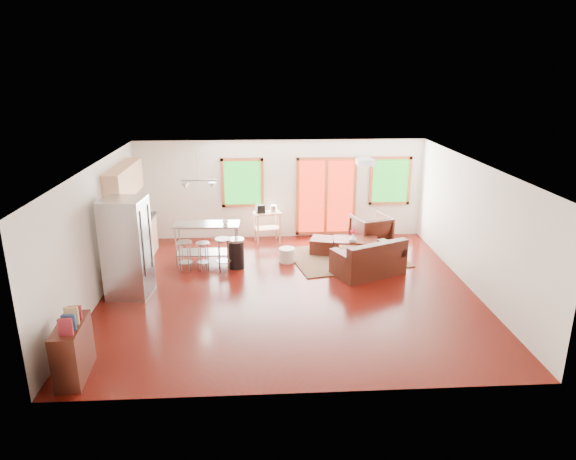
{
  "coord_description": "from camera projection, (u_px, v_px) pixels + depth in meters",
  "views": [
    {
      "loc": [
        -0.6,
        -9.66,
        4.39
      ],
      "look_at": [
        0.0,
        0.3,
        1.2
      ],
      "focal_mm": 32.0,
      "sensor_mm": 36.0,
      "label": 1
    }
  ],
  "objects": [
    {
      "name": "pouf",
      "position": [
        287.0,
        255.0,
        12.03
      ],
      "size": [
        0.46,
        0.46,
        0.33
      ],
      "primitive_type": "cylinder",
      "rotation": [
        0.0,
        0.0,
        -0.25
      ],
      "color": "silver",
      "rests_on": "floor"
    },
    {
      "name": "armchair",
      "position": [
        371.0,
        229.0,
        13.04
      ],
      "size": [
        1.06,
        1.02,
        0.88
      ],
      "primitive_type": "imported",
      "rotation": [
        0.0,
        0.0,
        3.44
      ],
      "color": "black",
      "rests_on": "floor"
    },
    {
      "name": "back_wall",
      "position": [
        281.0,
        189.0,
        13.5
      ],
      "size": [
        7.5,
        0.02,
        2.6
      ],
      "primitive_type": "cube",
      "color": "silver",
      "rests_on": "ground"
    },
    {
      "name": "vase",
      "position": [
        353.0,
        238.0,
        12.12
      ],
      "size": [
        0.25,
        0.26,
        0.33
      ],
      "rotation": [
        0.0,
        0.0,
        -0.38
      ],
      "color": "silver",
      "rests_on": "coffee_table"
    },
    {
      "name": "kitchen_cart",
      "position": [
        266.0,
        217.0,
        13.2
      ],
      "size": [
        0.75,
        0.56,
        1.02
      ],
      "rotation": [
        0.0,
        0.0,
        0.22
      ],
      "color": "tan",
      "rests_on": "floor"
    },
    {
      "name": "right_wall",
      "position": [
        474.0,
        226.0,
        10.37
      ],
      "size": [
        0.02,
        7.0,
        2.6
      ],
      "primitive_type": "cube",
      "color": "silver",
      "rests_on": "ground"
    },
    {
      "name": "window_right",
      "position": [
        390.0,
        181.0,
        13.55
      ],
      "size": [
        1.1,
        0.05,
        1.3
      ],
      "color": "#176218",
      "rests_on": "back_wall"
    },
    {
      "name": "bar_stool_a",
      "position": [
        185.0,
        249.0,
        11.36
      ],
      "size": [
        0.38,
        0.38,
        0.7
      ],
      "rotation": [
        0.0,
        0.0,
        -0.17
      ],
      "color": "#B7BABC",
      "rests_on": "floor"
    },
    {
      "name": "window_left",
      "position": [
        242.0,
        183.0,
        13.33
      ],
      "size": [
        1.1,
        0.05,
        1.3
      ],
      "color": "#176218",
      "rests_on": "back_wall"
    },
    {
      "name": "trash_can",
      "position": [
        236.0,
        253.0,
        11.62
      ],
      "size": [
        0.5,
        0.5,
        0.69
      ],
      "rotation": [
        0.0,
        0.0,
        -0.43
      ],
      "color": "black",
      "rests_on": "floor"
    },
    {
      "name": "island",
      "position": [
        207.0,
        236.0,
        11.84
      ],
      "size": [
        1.52,
        0.65,
        0.95
      ],
      "rotation": [
        0.0,
        0.0,
        -0.03
      ],
      "color": "#B7BABC",
      "rests_on": "floor"
    },
    {
      "name": "floor",
      "position": [
        289.0,
        290.0,
        10.56
      ],
      "size": [
        7.5,
        7.0,
        0.02
      ],
      "primitive_type": "cube",
      "color": "#390804",
      "rests_on": "ground"
    },
    {
      "name": "french_doors",
      "position": [
        326.0,
        196.0,
        13.58
      ],
      "size": [
        1.6,
        0.05,
        2.1
      ],
      "color": "red",
      "rests_on": "back_wall"
    },
    {
      "name": "rug",
      "position": [
        346.0,
        257.0,
        12.32
      ],
      "size": [
        2.96,
        2.49,
        0.03
      ],
      "primitive_type": "cube",
      "rotation": [
        0.0,
        0.0,
        0.21
      ],
      "color": "#405431",
      "rests_on": "floor"
    },
    {
      "name": "coffee_table",
      "position": [
        356.0,
        241.0,
        12.36
      ],
      "size": [
        1.13,
        0.76,
        0.42
      ],
      "rotation": [
        0.0,
        0.0,
        -0.13
      ],
      "color": "#39140D",
      "rests_on": "floor"
    },
    {
      "name": "refrigerator",
      "position": [
        127.0,
        248.0,
        10.05
      ],
      "size": [
        0.88,
        0.85,
        1.99
      ],
      "rotation": [
        0.0,
        0.0,
        -0.1
      ],
      "color": "#B7BABC",
      "rests_on": "floor"
    },
    {
      "name": "bar_stool_c",
      "position": [
        223.0,
        247.0,
        11.38
      ],
      "size": [
        0.41,
        0.41,
        0.76
      ],
      "rotation": [
        0.0,
        0.0,
        0.16
      ],
      "color": "#B7BABC",
      "rests_on": "floor"
    },
    {
      "name": "ceiling",
      "position": [
        289.0,
        164.0,
        9.76
      ],
      "size": [
        7.5,
        7.0,
        0.02
      ],
      "primitive_type": "cube",
      "color": "white",
      "rests_on": "ground"
    },
    {
      "name": "cabinets",
      "position": [
        132.0,
        225.0,
        11.69
      ],
      "size": [
        0.64,
        2.24,
        2.3
      ],
      "color": "tan",
      "rests_on": "floor"
    },
    {
      "name": "ceiling_flush",
      "position": [
        365.0,
        162.0,
        10.45
      ],
      "size": [
        0.35,
        0.35,
        0.12
      ],
      "primitive_type": "cube",
      "color": "white",
      "rests_on": "ceiling"
    },
    {
      "name": "pendant_light",
      "position": [
        199.0,
        185.0,
        11.29
      ],
      "size": [
        0.8,
        0.18,
        0.79
      ],
      "color": "gray",
      "rests_on": "ceiling"
    },
    {
      "name": "bookshelf",
      "position": [
        73.0,
        350.0,
        7.5
      ],
      "size": [
        0.43,
        0.97,
        1.12
      ],
      "rotation": [
        0.0,
        0.0,
        0.07
      ],
      "color": "#39140D",
      "rests_on": "floor"
    },
    {
      "name": "bar_stool_b",
      "position": [
        203.0,
        250.0,
        11.42
      ],
      "size": [
        0.41,
        0.41,
        0.66
      ],
      "rotation": [
        0.0,
        0.0,
        0.41
      ],
      "color": "#B7BABC",
      "rests_on": "floor"
    },
    {
      "name": "ottoman",
      "position": [
        323.0,
        246.0,
        12.6
      ],
      "size": [
        0.7,
        0.7,
        0.38
      ],
      "primitive_type": "cube",
      "rotation": [
        0.0,
        0.0,
        -0.29
      ],
      "color": "black",
      "rests_on": "floor"
    },
    {
      "name": "front_wall",
      "position": [
        305.0,
        310.0,
        6.82
      ],
      "size": [
        7.5,
        0.02,
        2.6
      ],
      "primitive_type": "cube",
      "color": "silver",
      "rests_on": "ground"
    },
    {
      "name": "cup",
      "position": [
        225.0,
        222.0,
        11.69
      ],
      "size": [
        0.15,
        0.13,
        0.13
      ],
      "primitive_type": "imported",
      "rotation": [
        0.0,
        0.0,
        0.26
      ],
      "color": "white",
      "rests_on": "island"
    },
    {
      "name": "loveseat",
      "position": [
        369.0,
        261.0,
        11.26
      ],
      "size": [
        1.72,
        1.4,
        0.8
      ],
      "rotation": [
        0.0,
        0.0,
        0.43
      ],
      "color": "black",
      "rests_on": "floor"
    },
    {
      "name": "left_wall",
      "position": [
        96.0,
        233.0,
        9.94
      ],
      "size": [
        0.02,
        7.0,
        2.6
      ],
      "primitive_type": "cube",
      "color": "silver",
      "rests_on": "ground"
    }
  ]
}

